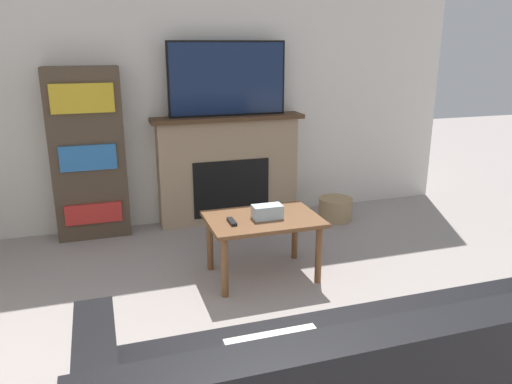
% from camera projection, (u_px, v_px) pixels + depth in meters
% --- Properties ---
extents(wall_back, '(5.51, 0.06, 2.70)m').
position_uv_depth(wall_back, '(190.00, 84.00, 4.71)').
color(wall_back, silver).
rests_on(wall_back, ground_plane).
extents(fireplace, '(1.47, 0.28, 1.05)m').
position_uv_depth(fireplace, '(228.00, 169.00, 4.92)').
color(fireplace, tan).
rests_on(fireplace, ground_plane).
extents(tv, '(1.13, 0.03, 0.69)m').
position_uv_depth(tv, '(228.00, 79.00, 4.65)').
color(tv, black).
rests_on(tv, fireplace).
extents(coffee_table, '(0.83, 0.58, 0.48)m').
position_uv_depth(coffee_table, '(263.00, 226.00, 3.73)').
color(coffee_table, brown).
rests_on(coffee_table, ground_plane).
extents(tissue_box, '(0.22, 0.12, 0.10)m').
position_uv_depth(tissue_box, '(267.00, 212.00, 3.68)').
color(tissue_box, silver).
rests_on(tissue_box, coffee_table).
extents(remote_control, '(0.04, 0.15, 0.02)m').
position_uv_depth(remote_control, '(232.00, 222.00, 3.59)').
color(remote_control, black).
rests_on(remote_control, coffee_table).
extents(bookshelf, '(0.64, 0.29, 1.53)m').
position_uv_depth(bookshelf, '(88.00, 154.00, 4.45)').
color(bookshelf, '#4C3D2D').
rests_on(bookshelf, ground_plane).
extents(storage_basket, '(0.34, 0.34, 0.22)m').
position_uv_depth(storage_basket, '(335.00, 209.00, 5.03)').
color(storage_basket, tan).
rests_on(storage_basket, ground_plane).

